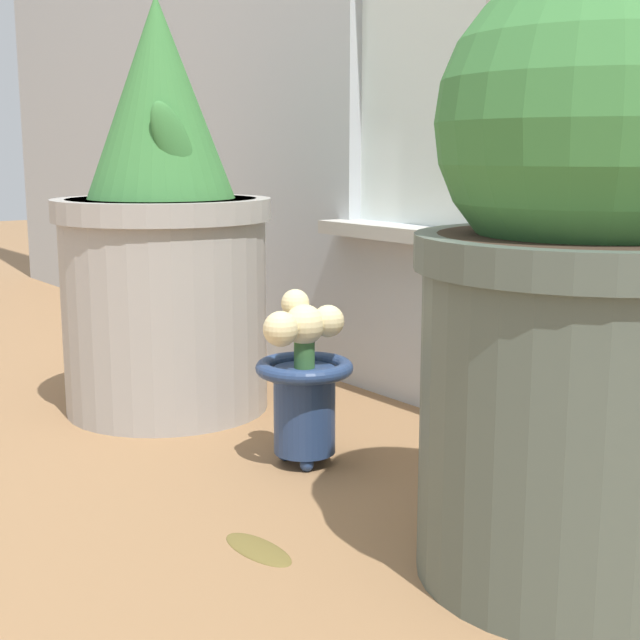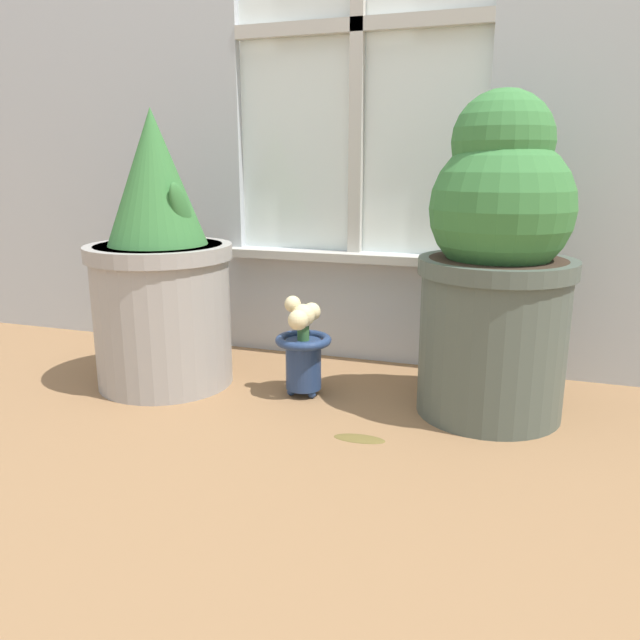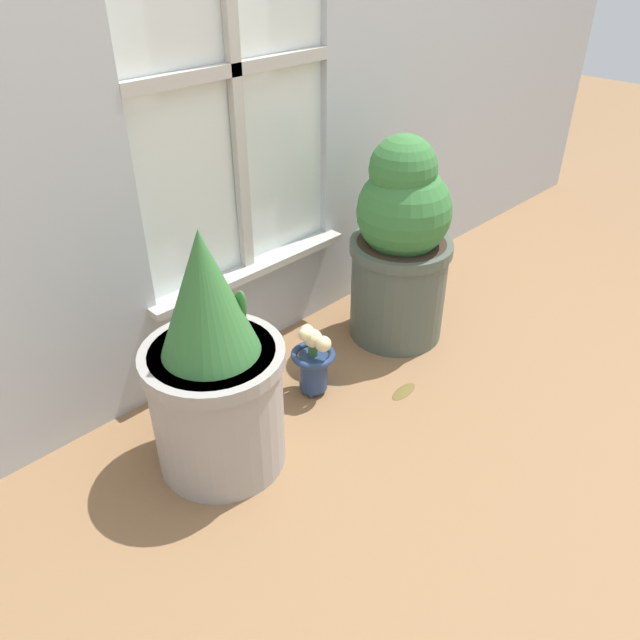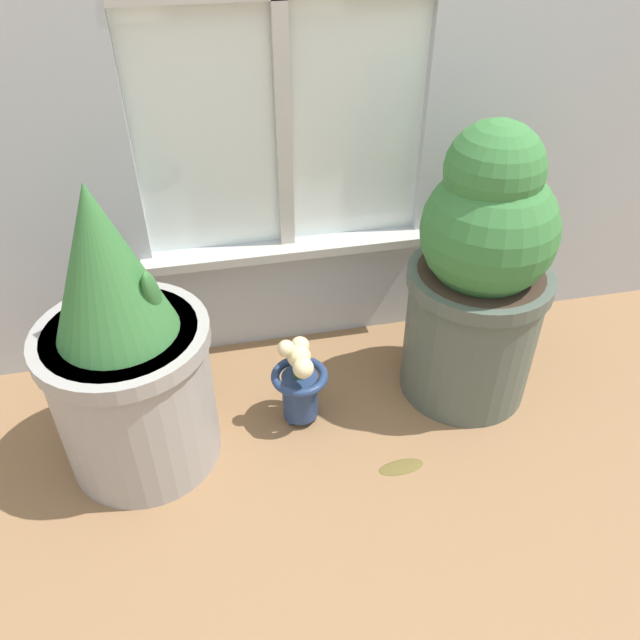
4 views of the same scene
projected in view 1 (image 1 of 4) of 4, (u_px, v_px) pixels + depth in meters
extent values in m
plane|color=olive|center=(205.00, 499.00, 1.15)|extent=(10.00, 10.00, 0.00)
cube|color=#B2B7BC|center=(496.00, 331.00, 1.43)|extent=(0.70, 0.05, 0.32)
cube|color=#BCB7AD|center=(479.00, 242.00, 1.37)|extent=(0.76, 0.06, 0.02)
cylinder|color=#9E9993|center=(165.00, 305.00, 1.53)|extent=(0.35, 0.35, 0.36)
cylinder|color=#9E9993|center=(162.00, 209.00, 1.50)|extent=(0.37, 0.37, 0.04)
cylinder|color=#38281E|center=(162.00, 201.00, 1.49)|extent=(0.32, 0.32, 0.01)
cone|color=#387538|center=(159.00, 98.00, 1.46)|extent=(0.25, 0.25, 0.33)
ellipsoid|color=#387538|center=(175.00, 148.00, 1.41)|extent=(0.05, 0.11, 0.16)
cylinder|color=#4C564C|center=(579.00, 410.00, 0.91)|extent=(0.33, 0.33, 0.36)
cylinder|color=#4C564C|center=(588.00, 253.00, 0.88)|extent=(0.34, 0.34, 0.04)
cylinder|color=#38281E|center=(588.00, 240.00, 0.88)|extent=(0.30, 0.30, 0.01)
sphere|color=#387538|center=(595.00, 123.00, 0.86)|extent=(0.31, 0.31, 0.31)
ellipsoid|color=#387538|center=(523.00, 140.00, 0.94)|extent=(0.04, 0.15, 0.19)
sphere|color=navy|center=(323.00, 452.00, 1.30)|extent=(0.02, 0.02, 0.02)
sphere|color=navy|center=(285.00, 454.00, 1.29)|extent=(0.02, 0.02, 0.02)
sphere|color=navy|center=(307.00, 465.00, 1.25)|extent=(0.02, 0.02, 0.02)
cylinder|color=navy|center=(305.00, 410.00, 1.26)|extent=(0.09, 0.09, 0.12)
torus|color=navy|center=(304.00, 368.00, 1.25)|extent=(0.14, 0.14, 0.02)
cylinder|color=#386633|center=(304.00, 344.00, 1.25)|extent=(0.03, 0.03, 0.07)
sphere|color=beige|center=(304.00, 325.00, 1.24)|extent=(0.06, 0.06, 0.06)
sphere|color=beige|center=(328.00, 321.00, 1.25)|extent=(0.05, 0.05, 0.05)
sphere|color=beige|center=(295.00, 303.00, 1.26)|extent=(0.04, 0.04, 0.04)
sphere|color=beige|center=(281.00, 329.00, 1.22)|extent=(0.05, 0.05, 0.05)
ellipsoid|color=brown|center=(258.00, 546.00, 1.00)|extent=(0.11, 0.05, 0.01)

